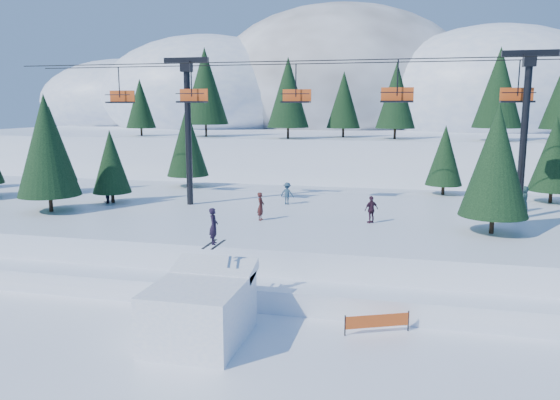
% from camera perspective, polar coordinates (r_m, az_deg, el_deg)
% --- Properties ---
extents(ground, '(160.00, 160.00, 0.00)m').
position_cam_1_polar(ground, '(21.33, -5.19, -16.61)').
color(ground, white).
rests_on(ground, ground).
extents(mid_shelf, '(70.00, 22.00, 2.50)m').
position_cam_1_polar(mid_shelf, '(37.53, 3.51, -2.89)').
color(mid_shelf, white).
rests_on(mid_shelf, ground).
extents(berm, '(70.00, 6.00, 1.10)m').
position_cam_1_polar(berm, '(28.26, -0.01, -8.62)').
color(berm, white).
rests_on(berm, ground).
extents(mountain_ridge, '(119.00, 60.41, 26.46)m').
position_cam_1_polar(mountain_ridge, '(92.14, 6.38, 9.82)').
color(mountain_ridge, white).
rests_on(mountain_ridge, ground).
extents(jump_kicker, '(3.59, 4.90, 5.24)m').
position_cam_1_polar(jump_kicker, '(22.89, -8.32, -11.18)').
color(jump_kicker, white).
rests_on(jump_kicker, ground).
extents(chairlift, '(46.00, 3.21, 10.28)m').
position_cam_1_polar(chairlift, '(36.37, 6.91, 9.48)').
color(chairlift, black).
rests_on(chairlift, mid_shelf).
extents(conifer_stand, '(62.24, 16.95, 8.55)m').
position_cam_1_polar(conifer_stand, '(36.36, 8.59, 5.26)').
color(conifer_stand, black).
rests_on(conifer_stand, mid_shelf).
extents(distant_skiers, '(29.84, 7.59, 1.77)m').
position_cam_1_polar(distant_skiers, '(36.98, 1.49, 0.25)').
color(distant_skiers, '#25253B').
rests_on(distant_skiers, mid_shelf).
extents(banner_near, '(2.63, 1.18, 0.90)m').
position_cam_1_polar(banner_near, '(23.85, 10.11, -12.36)').
color(banner_near, black).
rests_on(banner_near, ground).
extents(banner_far, '(2.85, 0.29, 0.90)m').
position_cam_1_polar(banner_far, '(25.80, 25.36, -11.45)').
color(banner_far, black).
rests_on(banner_far, ground).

